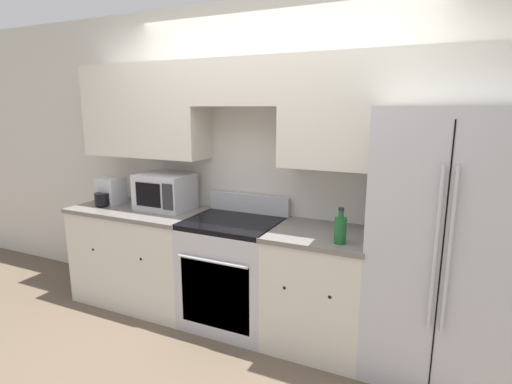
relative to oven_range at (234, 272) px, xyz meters
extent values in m
plane|color=brown|center=(0.20, -0.31, -0.45)|extent=(12.00, 12.00, 0.00)
cube|color=beige|center=(0.20, 0.35, 0.85)|extent=(8.00, 0.06, 2.60)
cube|color=beige|center=(-0.96, 0.15, 1.28)|extent=(1.18, 0.33, 0.80)
cube|color=beige|center=(0.00, 0.15, 1.50)|extent=(0.74, 0.33, 0.36)
cube|color=beige|center=(1.16, 0.15, 1.28)|extent=(1.58, 0.33, 0.80)
cube|color=beige|center=(-0.96, 0.00, -0.02)|extent=(1.18, 0.62, 0.85)
cube|color=slate|center=(-0.96, 0.00, 0.42)|extent=(1.20, 0.64, 0.03)
sphere|color=black|center=(-1.22, -0.31, 0.10)|extent=(0.03, 0.03, 0.03)
sphere|color=black|center=(-0.69, -0.31, 0.10)|extent=(0.03, 0.03, 0.03)
cube|color=beige|center=(0.72, 0.00, -0.02)|extent=(0.71, 0.62, 0.85)
cube|color=slate|center=(0.72, 0.00, 0.42)|extent=(0.73, 0.64, 0.03)
sphere|color=black|center=(0.56, -0.31, 0.10)|extent=(0.03, 0.03, 0.03)
sphere|color=black|center=(0.88, -0.31, 0.10)|extent=(0.03, 0.03, 0.03)
cube|color=#B7B7BC|center=(0.00, 0.00, -0.03)|extent=(0.74, 0.62, 0.84)
cube|color=black|center=(0.00, -0.30, -0.07)|extent=(0.59, 0.01, 0.54)
cube|color=black|center=(0.00, 0.00, 0.42)|extent=(0.74, 0.62, 0.04)
cube|color=#B7B7BC|center=(0.00, 0.28, 0.52)|extent=(0.74, 0.04, 0.16)
cylinder|color=silver|center=(0.00, -0.33, 0.21)|extent=(0.59, 0.02, 0.02)
cube|color=#B7B7BC|center=(1.51, 0.05, 0.44)|extent=(0.88, 0.72, 1.77)
cube|color=black|center=(1.51, -0.31, 0.44)|extent=(0.01, 0.01, 1.63)
cylinder|color=#B7B7BC|center=(1.48, -0.33, 0.53)|extent=(0.02, 0.02, 0.97)
cylinder|color=#B7B7BC|center=(1.55, -0.33, 0.53)|extent=(0.02, 0.02, 0.97)
cube|color=#B7B7BC|center=(-0.72, 0.09, 0.59)|extent=(0.46, 0.35, 0.31)
cube|color=black|center=(-0.76, -0.09, 0.59)|extent=(0.25, 0.01, 0.20)
cube|color=#262628|center=(-0.56, -0.09, 0.59)|extent=(0.10, 0.01, 0.22)
cylinder|color=#195928|center=(0.90, -0.18, 0.52)|extent=(0.08, 0.08, 0.17)
cylinder|color=#195928|center=(0.90, -0.18, 0.63)|extent=(0.03, 0.03, 0.05)
cylinder|color=black|center=(0.90, -0.18, 0.67)|extent=(0.04, 0.04, 0.02)
cube|color=#B7B7BC|center=(-1.30, 0.03, 0.56)|extent=(0.20, 0.20, 0.24)
cylinder|color=black|center=(-1.30, -0.08, 0.50)|extent=(0.14, 0.14, 0.11)
camera|label=1|loc=(1.46, -2.69, 1.31)|focal=28.00mm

